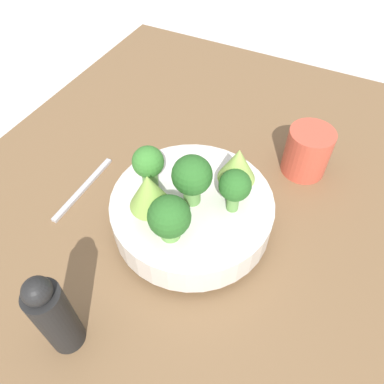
# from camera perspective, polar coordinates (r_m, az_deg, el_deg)

# --- Properties ---
(ground_plane) EXTENTS (6.00, 6.00, 0.00)m
(ground_plane) POSITION_cam_1_polar(r_m,az_deg,el_deg) (0.70, -1.80, -4.48)
(ground_plane) COLOR silver
(table) EXTENTS (1.13, 0.84, 0.05)m
(table) POSITION_cam_1_polar(r_m,az_deg,el_deg) (0.68, -1.84, -3.35)
(table) COLOR brown
(table) RESTS_ON ground_plane
(bowl) EXTENTS (0.26, 0.26, 0.07)m
(bowl) POSITION_cam_1_polar(r_m,az_deg,el_deg) (0.61, 0.00, -2.98)
(bowl) COLOR silver
(bowl) RESTS_ON table
(romanesco_piece_near) EXTENTS (0.06, 0.06, 0.09)m
(romanesco_piece_near) POSITION_cam_1_polar(r_m,az_deg,el_deg) (0.52, -6.15, -0.20)
(romanesco_piece_near) COLOR #7AB256
(romanesco_piece_near) RESTS_ON bowl
(romanesco_piece_far) EXTENTS (0.06, 0.06, 0.09)m
(romanesco_piece_far) POSITION_cam_1_polar(r_m,az_deg,el_deg) (0.56, 6.93, 3.70)
(romanesco_piece_far) COLOR #6BA34C
(romanesco_piece_far) RESTS_ON bowl
(broccoli_floret_back) EXTENTS (0.05, 0.05, 0.08)m
(broccoli_floret_back) POSITION_cam_1_polar(r_m,az_deg,el_deg) (0.54, 6.54, 0.78)
(broccoli_floret_back) COLOR #609347
(broccoli_floret_back) RESTS_ON bowl
(broccoli_floret_front) EXTENTS (0.05, 0.05, 0.08)m
(broccoli_floret_front) POSITION_cam_1_polar(r_m,az_deg,el_deg) (0.58, -6.67, 4.21)
(broccoli_floret_front) COLOR #609347
(broccoli_floret_front) RESTS_ON bowl
(broccoli_floret_center) EXTENTS (0.06, 0.06, 0.09)m
(broccoli_floret_center) POSITION_cam_1_polar(r_m,az_deg,el_deg) (0.55, 0.00, 2.30)
(broccoli_floret_center) COLOR #609347
(broccoli_floret_center) RESTS_ON bowl
(broccoli_floret_right) EXTENTS (0.06, 0.06, 0.08)m
(broccoli_floret_right) POSITION_cam_1_polar(r_m,az_deg,el_deg) (0.51, -3.47, -3.92)
(broccoli_floret_right) COLOR #6BA34C
(broccoli_floret_right) RESTS_ON bowl
(cup) EXTENTS (0.08, 0.08, 0.09)m
(cup) POSITION_cam_1_polar(r_m,az_deg,el_deg) (0.73, 17.17, 5.90)
(cup) COLOR #C64C38
(cup) RESTS_ON table
(pepper_mill) EXTENTS (0.05, 0.05, 0.16)m
(pepper_mill) POSITION_cam_1_polar(r_m,az_deg,el_deg) (0.51, -20.27, -17.24)
(pepper_mill) COLOR black
(pepper_mill) RESTS_ON table
(fork) EXTENTS (0.17, 0.01, 0.01)m
(fork) POSITION_cam_1_polar(r_m,az_deg,el_deg) (0.72, -16.23, 0.53)
(fork) COLOR #B2B2B7
(fork) RESTS_ON table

